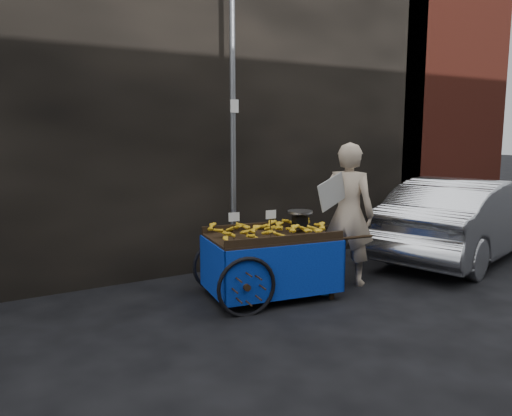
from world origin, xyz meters
TOP-DOWN VIEW (x-y plane):
  - ground at (0.00, 0.00)m, footprint 80.00×80.00m
  - building_wall at (0.39, 2.60)m, footprint 13.50×2.00m
  - street_pole at (0.30, 1.30)m, footprint 0.12×0.10m
  - banana_cart at (0.15, 0.14)m, footprint 2.21×1.25m
  - vendor at (1.40, 0.09)m, footprint 1.03×0.83m
  - plastic_bag at (0.80, -0.22)m, footprint 0.28×0.22m
  - parked_car at (3.99, 0.18)m, footprint 4.22×2.47m

SIDE VIEW (x-z plane):
  - ground at x=0.00m, z-range 0.00..0.00m
  - plastic_bag at x=0.80m, z-range 0.00..0.25m
  - parked_car at x=3.99m, z-range 0.00..1.31m
  - banana_cart at x=0.15m, z-range 0.13..1.27m
  - vendor at x=1.40m, z-range 0.00..1.91m
  - street_pole at x=0.30m, z-range 0.01..4.01m
  - building_wall at x=0.39m, z-range 0.00..5.00m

